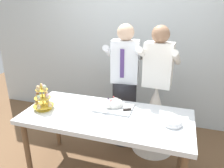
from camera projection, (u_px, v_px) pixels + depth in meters
rear_wall at (135, 33)px, 3.37m from camera, size 5.20×0.10×2.90m
dessert_table at (106, 121)px, 2.37m from camera, size 1.80×0.80×0.78m
cupcake_stand at (43, 99)px, 2.43m from camera, size 0.23×0.23×0.31m
main_cake_tray at (114, 105)px, 2.47m from camera, size 0.42×0.33×0.12m
plate_stack at (172, 122)px, 2.15m from camera, size 0.19×0.19×0.05m
person_groom at (124, 94)px, 2.94m from camera, size 0.50×0.53×1.66m
person_bride at (155, 110)px, 2.86m from camera, size 0.56×0.56×1.66m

